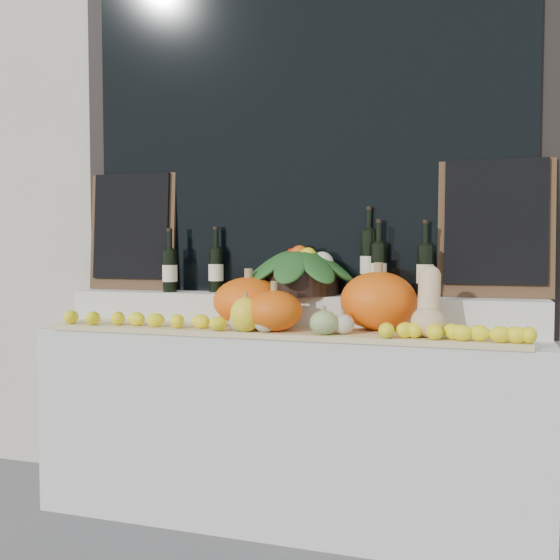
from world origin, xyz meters
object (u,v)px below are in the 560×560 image
(pumpkin_left, at_px, (249,301))
(pumpkin_right, at_px, (378,301))
(butternut_squash, at_px, (429,306))
(produce_bowl, at_px, (300,270))
(wine_bottle_tall, at_px, (369,262))

(pumpkin_left, relative_size, pumpkin_right, 0.98)
(butternut_squash, bearing_deg, pumpkin_right, 148.93)
(produce_bowl, xyz_separation_m, wine_bottle_tall, (0.32, 0.08, 0.04))
(pumpkin_right, distance_m, wine_bottle_tall, 0.30)
(butternut_squash, distance_m, wine_bottle_tall, 0.51)
(pumpkin_right, distance_m, produce_bowl, 0.45)
(pumpkin_left, height_order, produce_bowl, produce_bowl)
(butternut_squash, bearing_deg, produce_bowl, 155.09)
(butternut_squash, height_order, wine_bottle_tall, wine_bottle_tall)
(pumpkin_left, distance_m, pumpkin_right, 0.59)
(produce_bowl, bearing_deg, pumpkin_right, -21.15)
(pumpkin_right, relative_size, produce_bowl, 0.59)
(pumpkin_left, bearing_deg, butternut_squash, -7.57)
(pumpkin_left, relative_size, butternut_squash, 1.14)
(butternut_squash, relative_size, wine_bottle_tall, 0.68)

